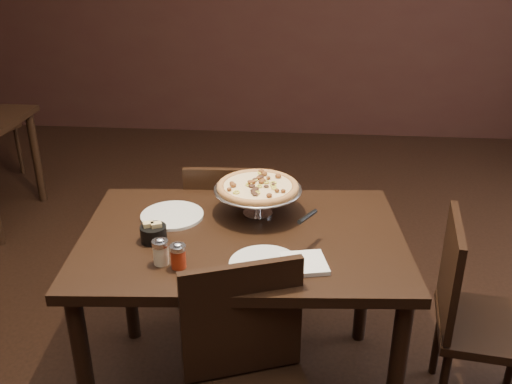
{
  "coord_description": "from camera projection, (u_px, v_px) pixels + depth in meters",
  "views": [
    {
      "loc": [
        0.26,
        -1.96,
        1.87
      ],
      "look_at": [
        0.09,
        0.03,
        0.95
      ],
      "focal_mm": 40.0,
      "sensor_mm": 36.0,
      "label": 1
    }
  ],
  "objects": [
    {
      "name": "parmesan_shaker",
      "position": [
        161.0,
        251.0,
        2.01
      ],
      "size": [
        0.06,
        0.06,
        0.1
      ],
      "color": "beige",
      "rests_on": "dining_table"
    },
    {
      "name": "pizza_stand",
      "position": [
        258.0,
        187.0,
        2.33
      ],
      "size": [
        0.36,
        0.36,
        0.15
      ],
      "color": "silver",
      "rests_on": "dining_table"
    },
    {
      "name": "napkin_stack",
      "position": [
        304.0,
        263.0,
        2.02
      ],
      "size": [
        0.18,
        0.18,
        0.02
      ],
      "primitive_type": "cube",
      "rotation": [
        0.0,
        0.0,
        0.22
      ],
      "color": "white",
      "rests_on": "dining_table"
    },
    {
      "name": "plate_near",
      "position": [
        265.0,
        264.0,
        2.02
      ],
      "size": [
        0.25,
        0.25,
        0.01
      ],
      "primitive_type": "cylinder",
      "color": "silver",
      "rests_on": "dining_table"
    },
    {
      "name": "packet_caddy",
      "position": [
        153.0,
        233.0,
        2.17
      ],
      "size": [
        0.1,
        0.1,
        0.08
      ],
      "rotation": [
        0.0,
        0.0,
        0.41
      ],
      "color": "black",
      "rests_on": "dining_table"
    },
    {
      "name": "plate_left",
      "position": [
        172.0,
        215.0,
        2.36
      ],
      "size": [
        0.26,
        0.26,
        0.01
      ],
      "primitive_type": "cylinder",
      "color": "silver",
      "rests_on": "dining_table"
    },
    {
      "name": "pepper_flake_shaker",
      "position": [
        178.0,
        256.0,
        1.99
      ],
      "size": [
        0.06,
        0.06,
        0.1
      ],
      "color": "#9B190E",
      "rests_on": "dining_table"
    },
    {
      "name": "chair_side",
      "position": [
        474.0,
        313.0,
        2.28
      ],
      "size": [
        0.46,
        0.46,
        0.86
      ],
      "rotation": [
        0.0,
        0.0,
        1.43
      ],
      "color": "black",
      "rests_on": "ground"
    },
    {
      "name": "serving_spatula",
      "position": [
        307.0,
        217.0,
        2.1
      ],
      "size": [
        0.15,
        0.15,
        0.02
      ],
      "rotation": [
        0.0,
        0.0,
        -0.51
      ],
      "color": "silver",
      "rests_on": "pizza_stand"
    },
    {
      "name": "room",
      "position": [
        248.0,
        75.0,
        2.0
      ],
      "size": [
        6.04,
        7.04,
        2.84
      ],
      "color": "black",
      "rests_on": "ground"
    },
    {
      "name": "dining_table",
      "position": [
        242.0,
        257.0,
        2.27
      ],
      "size": [
        1.31,
        0.93,
        0.79
      ],
      "rotation": [
        0.0,
        0.0,
        0.07
      ],
      "color": "black",
      "rests_on": "ground"
    },
    {
      "name": "chair_far",
      "position": [
        232.0,
        234.0,
        2.84
      ],
      "size": [
        0.43,
        0.43,
        0.88
      ],
      "rotation": [
        0.0,
        0.0,
        3.18
      ],
      "color": "black",
      "rests_on": "ground"
    }
  ]
}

